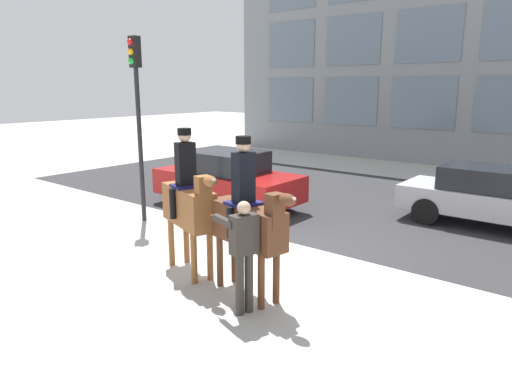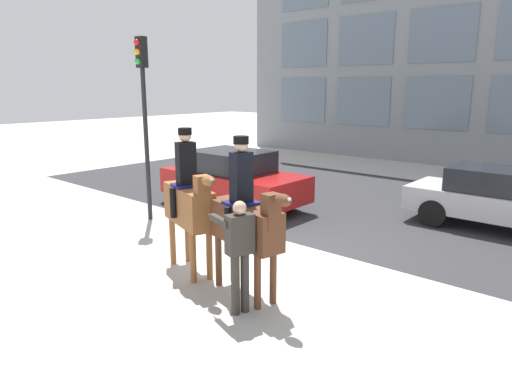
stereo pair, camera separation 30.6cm
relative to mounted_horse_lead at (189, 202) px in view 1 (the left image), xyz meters
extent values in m
plane|color=#B2AFA8|center=(0.68, 2.01, -1.33)|extent=(80.00, 80.00, 0.00)
cube|color=#2D2D30|center=(0.68, 6.76, -1.33)|extent=(23.72, 8.50, 0.01)
cube|color=slate|center=(-8.02, 14.84, 1.33)|extent=(2.78, 0.02, 2.24)
cube|color=slate|center=(-4.54, 14.84, 1.33)|extent=(2.78, 0.02, 2.24)
cube|color=slate|center=(-1.06, 14.84, 1.33)|extent=(2.78, 0.02, 2.24)
cube|color=slate|center=(-8.02, 14.84, 4.13)|extent=(2.78, 0.02, 2.24)
cube|color=slate|center=(-4.54, 14.84, 4.13)|extent=(2.78, 0.02, 2.24)
cube|color=slate|center=(-1.06, 14.84, 4.13)|extent=(2.78, 0.02, 2.24)
cube|color=brown|center=(-0.03, 0.01, -0.08)|extent=(1.47, 0.87, 0.68)
cylinder|color=brown|center=(0.50, -0.01, -0.88)|extent=(0.11, 0.11, 0.91)
cylinder|color=brown|center=(0.40, -0.30, -0.88)|extent=(0.11, 0.11, 0.91)
cylinder|color=brown|center=(-0.45, 0.32, -0.88)|extent=(0.11, 0.11, 0.91)
cylinder|color=brown|center=(-0.55, 0.03, -0.88)|extent=(0.11, 0.11, 0.91)
cube|color=brown|center=(0.56, -0.19, 0.30)|extent=(0.27, 0.29, 0.55)
cube|color=#382314|center=(0.44, -0.15, 0.32)|extent=(0.06, 0.09, 0.49)
ellipsoid|color=brown|center=(0.81, -0.28, 0.53)|extent=(0.35, 0.28, 0.18)
cube|color=silver|center=(0.89, -0.31, 0.55)|extent=(0.12, 0.08, 0.07)
cylinder|color=#382314|center=(-0.73, 0.25, -0.19)|extent=(0.09, 0.09, 0.55)
cube|color=#14144C|center=(-0.09, 0.03, 0.28)|extent=(0.55, 0.59, 0.05)
cube|color=black|center=(-0.09, 0.03, 0.68)|extent=(0.31, 0.37, 0.75)
sphere|color=#D1A889|center=(-0.09, 0.03, 1.16)|extent=(0.22, 0.22, 0.22)
cylinder|color=black|center=(-0.09, 0.03, 1.24)|extent=(0.24, 0.24, 0.12)
cylinder|color=black|center=(-0.01, 0.29, -0.01)|extent=(0.11, 0.11, 0.54)
cylinder|color=black|center=(-0.18, -0.22, -0.01)|extent=(0.11, 0.11, 0.54)
cube|color=#59331E|center=(1.37, -0.04, -0.14)|extent=(1.57, 0.74, 0.62)
cylinder|color=#59331E|center=(1.93, 0.00, -0.89)|extent=(0.11, 0.11, 0.89)
cylinder|color=#59331E|center=(1.87, -0.31, -0.89)|extent=(0.11, 0.11, 0.89)
cylinder|color=#59331E|center=(0.87, 0.22, -0.89)|extent=(0.11, 0.11, 0.89)
cylinder|color=#59331E|center=(0.81, -0.08, -0.89)|extent=(0.11, 0.11, 0.89)
cube|color=#59331E|center=(2.02, -0.18, 0.22)|extent=(0.25, 0.28, 0.53)
cube|color=#382314|center=(1.90, -0.15, 0.24)|extent=(0.06, 0.09, 0.47)
ellipsoid|color=#59331E|center=(2.28, -0.23, 0.44)|extent=(0.34, 0.26, 0.18)
cube|color=silver|center=(2.37, -0.25, 0.46)|extent=(0.12, 0.07, 0.07)
cylinder|color=#382314|center=(0.59, 0.12, -0.24)|extent=(0.09, 0.09, 0.55)
cube|color=#14144C|center=(1.30, -0.03, 0.19)|extent=(0.54, 0.56, 0.05)
cube|color=black|center=(1.30, -0.03, 0.62)|extent=(0.28, 0.36, 0.79)
sphere|color=#D1A889|center=(1.30, -0.03, 1.12)|extent=(0.22, 0.22, 0.22)
cylinder|color=black|center=(1.30, -0.03, 1.20)|extent=(0.24, 0.24, 0.12)
cylinder|color=black|center=(1.35, 0.24, -0.08)|extent=(0.11, 0.11, 0.50)
cylinder|color=black|center=(1.24, -0.29, -0.08)|extent=(0.11, 0.11, 0.50)
cylinder|color=#332D28|center=(1.74, -0.65, -0.86)|extent=(0.13, 0.13, 0.95)
cylinder|color=#332D28|center=(1.79, -0.50, -0.86)|extent=(0.13, 0.13, 0.95)
cube|color=#332D28|center=(1.76, -0.57, -0.09)|extent=(0.33, 0.45, 0.59)
sphere|color=#D1A889|center=(1.76, -0.57, 0.31)|extent=(0.20, 0.20, 0.20)
cube|color=#332D28|center=(1.44, -0.66, 0.07)|extent=(0.55, 0.26, 0.09)
cone|color=orange|center=(1.11, -0.55, 0.07)|extent=(0.18, 0.10, 0.04)
cube|color=maroon|center=(-2.60, 3.87, -0.67)|extent=(4.18, 1.90, 0.71)
cube|color=black|center=(-2.70, 3.87, -0.02)|extent=(2.09, 1.67, 0.58)
cylinder|color=black|center=(-1.30, 3.00, -1.02)|extent=(0.62, 0.23, 0.62)
cylinder|color=black|center=(-1.30, 4.74, -1.02)|extent=(0.62, 0.23, 0.62)
cylinder|color=black|center=(-3.89, 3.00, -1.02)|extent=(0.62, 0.23, 0.62)
cylinder|color=black|center=(-3.89, 4.74, -1.02)|extent=(0.62, 0.23, 0.62)
cube|color=#B7B7BC|center=(3.61, 6.52, -0.71)|extent=(4.12, 1.70, 0.58)
cube|color=black|center=(3.50, 6.52, -0.15)|extent=(2.06, 1.50, 0.55)
cylinder|color=black|center=(2.33, 5.73, -1.00)|extent=(0.66, 0.20, 0.66)
cylinder|color=black|center=(2.33, 7.30, -1.00)|extent=(0.66, 0.20, 0.66)
cylinder|color=black|center=(-3.42, 1.60, 0.56)|extent=(0.11, 0.11, 3.78)
cube|color=black|center=(-3.42, 1.60, 2.81)|extent=(0.24, 0.19, 0.72)
sphere|color=red|center=(-3.42, 1.48, 3.02)|extent=(0.15, 0.15, 0.15)
sphere|color=orange|center=(-3.42, 1.48, 2.81)|extent=(0.15, 0.15, 0.15)
sphere|color=green|center=(-3.42, 1.48, 2.59)|extent=(0.15, 0.15, 0.15)
camera|label=1|loc=(5.83, -5.39, 1.99)|focal=32.00mm
camera|label=2|loc=(6.06, -5.20, 1.99)|focal=32.00mm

